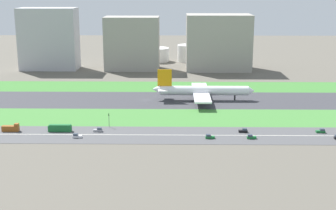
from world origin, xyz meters
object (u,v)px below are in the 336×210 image
car_3 (251,137)px  bus_0 (60,128)px  car_4 (210,137)px  car_2 (321,131)px  truck_0 (11,128)px  fuel_tank_east (223,53)px  hangar_building (132,43)px  airliner (201,91)px  terminal_building (49,39)px  car_6 (98,130)px  car_1 (243,131)px  fuel_tank_west (156,55)px  car_5 (77,136)px  fuel_tank_centre (189,53)px  traffic_light (109,119)px  office_tower (218,42)px

car_3 → bus_0: bus_0 is taller
car_4 → car_2: (55.96, 10.00, 0.00)m
truck_0 → fuel_tank_east: (127.86, 227.00, 6.86)m
hangar_building → car_2: bearing=-58.9°
airliner → terminal_building: (-125.50, 114.00, 20.03)m
car_6 → car_1: size_ratio=1.00×
car_3 → terminal_building: terminal_building is taller
airliner → car_2: (55.89, -68.00, -5.31)m
car_4 → fuel_tank_west: size_ratio=0.18×
car_6 → car_5: 13.32m
car_1 → truck_0: truck_0 is taller
fuel_tank_centre → fuel_tank_east: (32.77, 0.00, 0.61)m
fuel_tank_east → car_3: bearing=-92.2°
airliner → truck_0: 120.10m
fuel_tank_centre → car_3: bearing=-84.3°
car_3 → bus_0: size_ratio=0.38×
car_2 → car_3: bearing=-164.5°
traffic_light → fuel_tank_west: fuel_tank_west is taller
car_6 → traffic_light: (4.36, 7.99, 3.37)m
hangar_building → office_tower: office_tower is taller
fuel_tank_west → traffic_light: bearing=-94.0°
car_5 → office_tower: size_ratio=0.08×
traffic_light → office_tower: office_tower is taller
airliner → car_1: bearing=-75.6°
fuel_tank_west → bus_0: bearing=-99.7°
terminal_building → fuel_tank_west: 102.71m
car_2 → fuel_tank_west: size_ratio=0.18×
truck_0 → fuel_tank_centre: bearing=67.3°
airliner → car_1: airliner is taller
car_5 → truck_0: bearing=-15.9°
hangar_building → terminal_building: bearing=180.0°
car_6 → car_4: 55.86m
car_3 → terminal_building: (-145.26, 192.00, 25.34)m
car_6 → fuel_tank_west: 227.92m
car_1 → car_2: 38.40m
traffic_light → car_2: bearing=-4.3°
truck_0 → bus_0: size_ratio=0.72×
car_3 → terminal_building: size_ratio=0.08×
office_tower → terminal_building: bearing=180.0°
fuel_tank_centre → car_5: bearing=-104.2°
car_1 → traffic_light: 68.71m
airliner → traffic_light: (-50.68, -60.01, -1.94)m
car_3 → fuel_tank_west: size_ratio=0.18×
car_4 → terminal_building: 230.73m
car_3 → traffic_light: bearing=-14.3°
car_1 → traffic_light: (-68.16, 7.99, 3.37)m
fuel_tank_centre → fuel_tank_west: bearing=180.0°
truck_0 → terminal_building: bearing=98.3°
fuel_tank_west → office_tower: bearing=-39.1°
traffic_light → hangar_building: 175.00m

